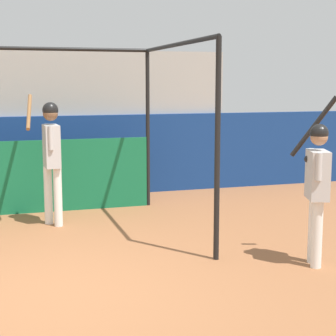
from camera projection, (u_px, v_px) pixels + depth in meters
name	position (u px, v px, depth m)	size (l,w,h in m)	color
ground_plane	(50.00, 294.00, 5.96)	(60.00, 60.00, 0.00)	#935B38
outfield_wall	(24.00, 158.00, 10.64)	(24.00, 0.12, 1.58)	navy
bleacher_section	(19.00, 120.00, 11.73)	(8.15, 2.40, 2.86)	#9E9E99
batting_cage	(41.00, 148.00, 8.96)	(3.90, 3.38, 2.80)	black
player_batter	(51.00, 150.00, 8.64)	(0.51, 0.88, 2.03)	white
player_waiting	(317.00, 181.00, 6.75)	(0.53, 0.80, 2.06)	white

